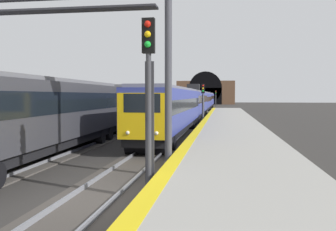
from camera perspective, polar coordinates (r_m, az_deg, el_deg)
The scene contains 11 objects.
ground_plane at distance 11.65m, azimuth -12.06°, elevation -13.24°, with size 320.00×320.00×0.00m, color #302D2B.
platform_right at distance 10.81m, azimuth 11.55°, elevation -11.80°, with size 112.00×4.95×0.99m, color #9E9B93.
platform_right_edge_strip at distance 10.82m, azimuth -0.44°, elevation -9.00°, with size 112.00×0.50×0.01m, color yellow.
track_main_line at distance 11.64m, azimuth -12.06°, elevation -13.04°, with size 160.00×2.62×0.21m.
train_main_approaching at distance 58.21m, azimuth 4.82°, elevation 2.17°, with size 81.00×2.85×4.79m.
train_adjacent_platform at distance 28.17m, azimuth -10.14°, elevation 1.29°, with size 37.72×3.21×4.15m.
railway_signal_near at distance 11.03m, azimuth -3.06°, elevation 3.66°, with size 0.39×0.38×5.61m.
railway_signal_mid at distance 40.26m, azimuth 5.55°, elevation 2.49°, with size 0.39×0.38×4.56m.
railway_signal_far at distance 105.34m, azimuth 7.55°, elevation 2.94°, with size 0.39×0.38×4.66m.
overhead_signal_gantry at distance 15.62m, azimuth -16.58°, elevation 11.93°, with size 0.70×9.13×7.52m.
tunnel_portal at distance 132.69m, azimuth 5.94°, elevation 3.64°, with size 2.78×21.15×11.91m.
Camera 1 is at (-10.43, -4.01, 3.28)m, focal length 38.60 mm.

